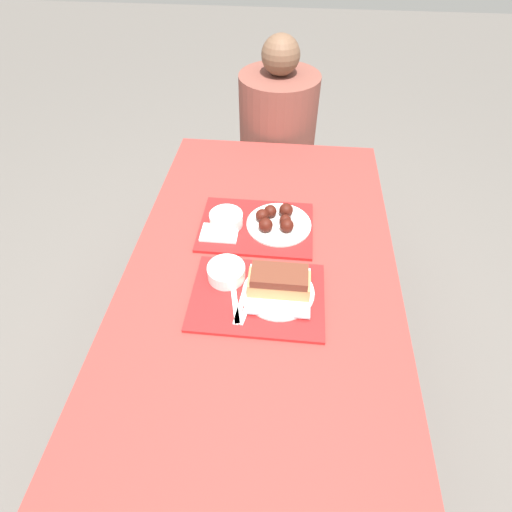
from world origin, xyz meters
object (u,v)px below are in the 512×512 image
at_px(wings_plate_far, 277,220).
at_px(person_seated_across, 278,121).
at_px(brisket_sandwich_plate, 279,285).
at_px(tray_far, 256,227).
at_px(bowl_coleslaw_near, 226,271).
at_px(tray_near, 257,296).
at_px(bowl_coleslaw_far, 226,219).

height_order(wings_plate_far, person_seated_across, person_seated_across).
relative_size(brisket_sandwich_plate, wings_plate_far, 0.94).
relative_size(tray_far, bowl_coleslaw_near, 3.40).
distance_m(tray_far, brisket_sandwich_plate, 0.32).
relative_size(tray_near, person_seated_across, 0.60).
relative_size(tray_far, person_seated_across, 0.60).
distance_m(tray_near, brisket_sandwich_plate, 0.08).
bearing_deg(tray_far, bowl_coleslaw_far, -179.23).
bearing_deg(bowl_coleslaw_far, wings_plate_far, 4.36).
xyz_separation_m(tray_near, brisket_sandwich_plate, (0.06, 0.02, 0.04)).
bearing_deg(bowl_coleslaw_far, tray_near, -65.77).
relative_size(bowl_coleslaw_far, wings_plate_far, 0.51).
bearing_deg(bowl_coleslaw_near, brisket_sandwich_plate, -15.73).
bearing_deg(wings_plate_far, bowl_coleslaw_near, -118.30).
bearing_deg(person_seated_across, tray_near, -89.68).
relative_size(tray_near, wings_plate_far, 1.74).
xyz_separation_m(tray_far, wings_plate_far, (0.08, 0.01, 0.03)).
distance_m(tray_far, bowl_coleslaw_far, 0.11).
bearing_deg(tray_far, bowl_coleslaw_near, -105.22).
height_order(tray_far, person_seated_across, person_seated_across).
relative_size(brisket_sandwich_plate, bowl_coleslaw_far, 1.85).
distance_m(tray_near, tray_far, 0.32).
height_order(tray_near, brisket_sandwich_plate, brisket_sandwich_plate).
bearing_deg(brisket_sandwich_plate, tray_far, 108.16).
xyz_separation_m(tray_far, brisket_sandwich_plate, (0.10, -0.30, 0.04)).
distance_m(brisket_sandwich_plate, person_seated_across, 1.13).
height_order(tray_far, wings_plate_far, wings_plate_far).
height_order(brisket_sandwich_plate, person_seated_across, person_seated_across).
distance_m(tray_near, bowl_coleslaw_far, 0.35).
xyz_separation_m(wings_plate_far, person_seated_across, (-0.05, 0.81, -0.03)).
distance_m(bowl_coleslaw_far, wings_plate_far, 0.19).
xyz_separation_m(tray_near, tray_far, (-0.03, 0.32, 0.00)).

